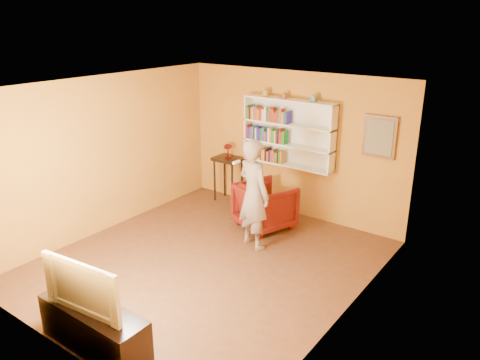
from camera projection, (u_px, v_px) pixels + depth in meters
name	position (u px, v px, depth m)	size (l,w,h in m)	color
room_shell	(206.00, 202.00, 6.90)	(5.30, 5.80, 2.88)	#4E2D19
bookshelf	(290.00, 132.00, 8.54)	(1.80, 0.29, 1.23)	white
books_row_lower	(265.00, 154.00, 8.87)	(0.80, 0.19, 0.27)	#BC7625
books_row_middle	(267.00, 134.00, 8.73)	(0.85, 0.19, 0.27)	maroon
books_row_upper	(268.00, 115.00, 8.60)	(0.89, 0.19, 0.26)	#1B7C28
ornament_left	(266.00, 93.00, 8.55)	(0.09, 0.09, 0.12)	olive
ornament_centre	(285.00, 96.00, 8.33)	(0.07, 0.07, 0.10)	brown
ornament_right	(314.00, 98.00, 8.01)	(0.08, 0.08, 0.12)	slate
framed_painting	(380.00, 137.00, 7.61)	(0.55, 0.05, 0.70)	brown
console_table	(228.00, 165.00, 9.43)	(0.56, 0.43, 0.92)	black
ruby_lustre	(228.00, 148.00, 9.31)	(0.17, 0.17, 0.28)	maroon
armchair	(265.00, 206.00, 8.33)	(0.88, 0.90, 0.82)	#4C0605
person	(254.00, 194.00, 7.48)	(0.66, 0.44, 1.82)	#766557
game_remote	(236.00, 162.00, 7.12)	(0.04, 0.15, 0.04)	white
tv_cabinet	(94.00, 328.00, 5.32)	(1.46, 0.44, 0.52)	black
television	(89.00, 284.00, 5.13)	(1.09, 0.14, 0.63)	black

